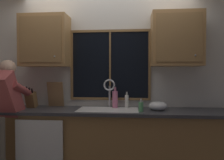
# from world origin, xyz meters

# --- Properties ---
(back_wall) EXTENTS (5.85, 0.12, 2.55)m
(back_wall) POSITION_xyz_m (0.00, 0.06, 1.27)
(back_wall) COLOR silver
(back_wall) RESTS_ON floor
(window_glass) EXTENTS (1.10, 0.02, 0.95)m
(window_glass) POSITION_xyz_m (0.03, -0.01, 1.52)
(window_glass) COLOR black
(window_frame_top) EXTENTS (1.17, 0.02, 0.04)m
(window_frame_top) POSITION_xyz_m (0.03, -0.02, 2.02)
(window_frame_top) COLOR brown
(window_frame_bottom) EXTENTS (1.17, 0.02, 0.04)m
(window_frame_bottom) POSITION_xyz_m (0.03, -0.02, 1.03)
(window_frame_bottom) COLOR brown
(window_frame_left) EXTENTS (0.03, 0.02, 0.95)m
(window_frame_left) POSITION_xyz_m (-0.53, -0.02, 1.52)
(window_frame_left) COLOR brown
(window_frame_right) EXTENTS (0.03, 0.02, 0.95)m
(window_frame_right) POSITION_xyz_m (0.60, -0.02, 1.52)
(window_frame_right) COLOR brown
(window_mullion_center) EXTENTS (0.02, 0.02, 0.95)m
(window_mullion_center) POSITION_xyz_m (0.03, -0.02, 1.52)
(window_mullion_center) COLOR brown
(lower_cabinet_run) EXTENTS (3.45, 0.58, 0.88)m
(lower_cabinet_run) POSITION_xyz_m (0.00, -0.29, 0.44)
(lower_cabinet_run) COLOR olive
(lower_cabinet_run) RESTS_ON floor
(countertop) EXTENTS (3.51, 0.62, 0.04)m
(countertop) POSITION_xyz_m (0.00, -0.31, 0.90)
(countertop) COLOR #38383D
(countertop) RESTS_ON lower_cabinet_run
(dishwasher_front) EXTENTS (0.60, 0.02, 0.74)m
(dishwasher_front) POSITION_xyz_m (-0.79, -0.61, 0.46)
(dishwasher_front) COLOR white
(upper_cabinet_left) EXTENTS (0.66, 0.36, 0.72)m
(upper_cabinet_left) POSITION_xyz_m (-0.88, -0.17, 1.86)
(upper_cabinet_left) COLOR #A87A47
(upper_cabinet_right) EXTENTS (0.66, 0.36, 0.72)m
(upper_cabinet_right) POSITION_xyz_m (0.95, -0.17, 1.86)
(upper_cabinet_right) COLOR #A87A47
(sink) EXTENTS (0.80, 0.46, 0.21)m
(sink) POSITION_xyz_m (0.03, -0.30, 0.82)
(sink) COLOR silver
(sink) RESTS_ON lower_cabinet_run
(faucet) EXTENTS (0.18, 0.09, 0.40)m
(faucet) POSITION_xyz_m (0.04, -0.12, 1.17)
(faucet) COLOR silver
(faucet) RESTS_ON countertop
(knife_block) EXTENTS (0.12, 0.18, 0.32)m
(knife_block) POSITION_xyz_m (-1.06, -0.23, 1.03)
(knife_block) COLOR olive
(knife_block) RESTS_ON countertop
(cutting_board) EXTENTS (0.23, 0.10, 0.36)m
(cutting_board) POSITION_xyz_m (-0.76, -0.09, 1.10)
(cutting_board) COLOR #997047
(cutting_board) RESTS_ON countertop
(mixing_bowl) EXTENTS (0.24, 0.24, 0.12)m
(mixing_bowl) POSITION_xyz_m (0.69, -0.29, 0.97)
(mixing_bowl) COLOR silver
(mixing_bowl) RESTS_ON countertop
(soap_dispenser) EXTENTS (0.06, 0.07, 0.17)m
(soap_dispenser) POSITION_xyz_m (0.46, -0.42, 0.98)
(soap_dispenser) COLOR #59A566
(soap_dispenser) RESTS_ON countertop
(bottle_green_glass) EXTENTS (0.08, 0.08, 0.30)m
(bottle_green_glass) POSITION_xyz_m (0.11, -0.13, 1.05)
(bottle_green_glass) COLOR pink
(bottle_green_glass) RESTS_ON countertop
(bottle_tall_clear) EXTENTS (0.05, 0.05, 0.24)m
(bottle_tall_clear) POSITION_xyz_m (0.28, -0.13, 1.02)
(bottle_tall_clear) COLOR silver
(bottle_tall_clear) RESTS_ON countertop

